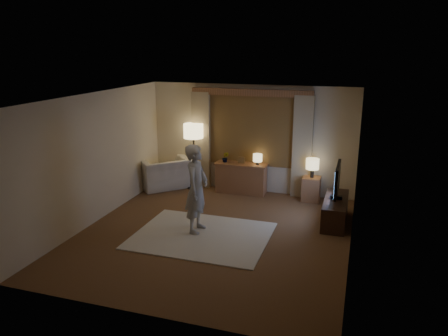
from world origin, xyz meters
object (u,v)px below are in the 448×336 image
at_px(sideboard, 241,179).
at_px(person, 197,189).
at_px(side_table, 311,189).
at_px(tv_stand, 335,210).
at_px(armchair, 164,172).

relative_size(sideboard, person, 0.70).
height_order(sideboard, side_table, sideboard).
distance_m(sideboard, side_table, 1.70).
relative_size(tv_stand, person, 0.82).
relative_size(armchair, person, 0.70).
xyz_separation_m(sideboard, side_table, (1.69, -0.05, -0.07)).
height_order(tv_stand, person, person).
bearing_deg(sideboard, tv_stand, -27.41).
height_order(armchair, tv_stand, armchair).
height_order(side_table, tv_stand, side_table).
bearing_deg(tv_stand, sideboard, 152.59).
bearing_deg(sideboard, side_table, -1.69).
relative_size(side_table, tv_stand, 0.40).
bearing_deg(tv_stand, person, -152.67).
height_order(sideboard, tv_stand, sideboard).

